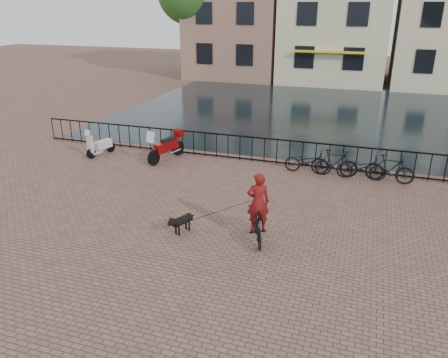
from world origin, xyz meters
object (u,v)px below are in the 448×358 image
(dog, at_px, (182,223))
(cyclist, at_px, (258,212))
(motorcycle, at_px, (166,143))
(scooter, at_px, (100,141))

(dog, bearing_deg, cyclist, 29.41)
(cyclist, relative_size, motorcycle, 1.12)
(motorcycle, height_order, scooter, motorcycle)
(cyclist, xyz_separation_m, scooter, (-7.93, 4.82, -0.24))
(motorcycle, distance_m, scooter, 2.86)
(cyclist, height_order, dog, cyclist)
(motorcycle, bearing_deg, dog, -44.77)
(cyclist, height_order, motorcycle, cyclist)
(cyclist, relative_size, dog, 2.52)
(scooter, bearing_deg, dog, -25.38)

